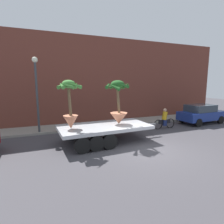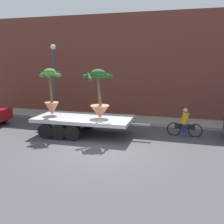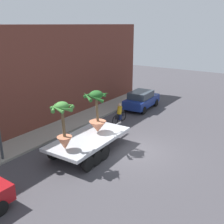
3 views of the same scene
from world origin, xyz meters
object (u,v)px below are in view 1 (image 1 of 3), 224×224
(flatbed_trailer, at_px, (101,130))
(potted_palm_middle, at_px, (70,104))
(potted_palm_rear, at_px, (118,104))
(parked_car, at_px, (201,114))
(street_lamp, at_px, (36,85))
(cyclist, at_px, (165,120))

(flatbed_trailer, relative_size, potted_palm_middle, 2.42)
(potted_palm_middle, bearing_deg, potted_palm_rear, 0.87)
(potted_palm_rear, bearing_deg, parked_car, 10.42)
(potted_palm_rear, relative_size, parked_car, 0.62)
(street_lamp, bearing_deg, potted_palm_rear, -36.25)
(parked_car, height_order, street_lamp, street_lamp)
(potted_palm_rear, height_order, cyclist, potted_palm_rear)
(flatbed_trailer, relative_size, cyclist, 3.35)
(potted_palm_middle, bearing_deg, parked_car, 8.06)
(potted_palm_middle, xyz_separation_m, street_lamp, (-1.54, 3.21, 0.95))
(cyclist, height_order, parked_car, parked_car)
(street_lamp, bearing_deg, potted_palm_middle, -64.41)
(flatbed_trailer, distance_m, street_lamp, 5.18)
(cyclist, distance_m, parked_car, 3.99)
(flatbed_trailer, distance_m, parked_car, 9.54)
(potted_palm_rear, distance_m, street_lamp, 5.46)
(potted_palm_rear, distance_m, potted_palm_middle, 2.79)
(cyclist, distance_m, street_lamp, 9.23)
(street_lamp, bearing_deg, flatbed_trailer, -45.04)
(potted_palm_rear, bearing_deg, potted_palm_middle, -179.13)
(potted_palm_rear, height_order, street_lamp, street_lamp)
(parked_car, bearing_deg, cyclist, -175.72)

